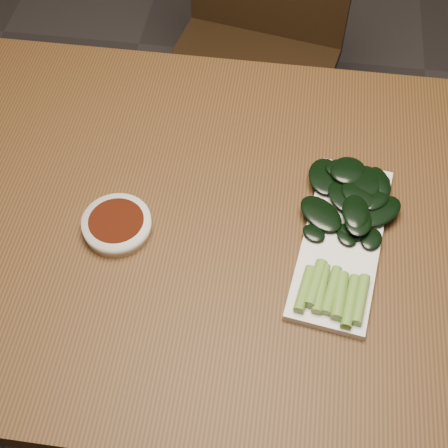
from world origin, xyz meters
The scene contains 6 objects.
ground centered at (0.00, 0.00, 0.00)m, with size 6.00×6.00×0.00m, color #322F2F.
table centered at (0.00, 0.00, 0.68)m, with size 1.40×0.80×0.75m.
chair_far centered at (-0.06, 0.77, 0.49)m, with size 0.52×0.52×0.89m.
sauce_bowl centered at (-0.20, -0.05, 0.76)m, with size 0.11×0.11×0.03m.
serving_plate centered at (0.16, -0.02, 0.76)m, with size 0.17×0.34×0.01m.
gai_lan centered at (0.17, 0.01, 0.78)m, with size 0.19×0.33×0.03m.
Camera 1 is at (0.05, -0.60, 1.59)m, focal length 50.00 mm.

